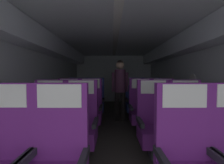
% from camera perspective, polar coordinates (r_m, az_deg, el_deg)
% --- Properties ---
extents(ground, '(3.58, 7.52, 0.02)m').
position_cam_1_polar(ground, '(3.49, 1.50, -17.21)').
color(ground, '#3D3833').
extents(fuselage_shell, '(3.46, 7.17, 2.09)m').
position_cam_1_polar(fuselage_shell, '(3.56, 1.44, 8.25)').
color(fuselage_shell, silver).
rests_on(fuselage_shell, ground).
extents(seat_a_left_aisle, '(0.50, 0.49, 1.10)m').
position_cam_1_polar(seat_a_left_aisle, '(1.47, -19.75, -26.47)').
color(seat_a_left_aisle, '#38383D').
rests_on(seat_a_left_aisle, ground).
extents(seat_a_right_window, '(0.50, 0.49, 1.10)m').
position_cam_1_polar(seat_a_right_window, '(1.54, 26.57, -25.33)').
color(seat_a_right_window, '#38383D').
rests_on(seat_a_right_window, ground).
extents(seat_b_left_window, '(0.50, 0.49, 1.10)m').
position_cam_1_polar(seat_b_left_window, '(2.50, -22.43, -14.20)').
color(seat_b_left_window, '#38383D').
rests_on(seat_b_left_window, ground).
extents(seat_b_left_aisle, '(0.50, 0.49, 1.10)m').
position_cam_1_polar(seat_b_left_aisle, '(2.35, -11.55, -15.17)').
color(seat_b_left_aisle, '#38383D').
rests_on(seat_b_left_aisle, ground).
extents(seat_b_right_aisle, '(0.50, 0.49, 1.10)m').
position_cam_1_polar(seat_b_right_aisle, '(2.55, 26.29, -13.94)').
color(seat_b_right_aisle, '#38383D').
rests_on(seat_b_right_aisle, ground).
extents(seat_b_right_window, '(0.50, 0.49, 1.10)m').
position_cam_1_polar(seat_b_right_window, '(2.40, 15.59, -14.79)').
color(seat_b_right_window, '#38383D').
rests_on(seat_b_right_window, ground).
extents(seat_c_left_window, '(0.50, 0.49, 1.10)m').
position_cam_1_polar(seat_c_left_window, '(3.37, -15.91, -9.75)').
color(seat_c_left_window, '#38383D').
rests_on(seat_c_left_window, ground).
extents(seat_c_left_aisle, '(0.50, 0.49, 1.10)m').
position_cam_1_polar(seat_c_left_aisle, '(3.30, -7.94, -9.96)').
color(seat_c_left_aisle, '#38383D').
rests_on(seat_c_left_aisle, ground).
extents(seat_c_right_aisle, '(0.50, 0.49, 1.10)m').
position_cam_1_polar(seat_c_right_aisle, '(3.43, 18.66, -9.57)').
color(seat_c_right_aisle, '#38383D').
rests_on(seat_c_right_aisle, ground).
extents(seat_c_right_window, '(0.50, 0.49, 1.10)m').
position_cam_1_polar(seat_c_right_window, '(3.32, 10.85, -9.90)').
color(seat_c_right_window, '#38383D').
rests_on(seat_c_right_window, ground).
extents(seat_d_left_window, '(0.50, 0.49, 1.10)m').
position_cam_1_polar(seat_d_left_window, '(4.30, -12.39, -7.06)').
color(seat_d_left_window, '#38383D').
rests_on(seat_d_left_window, ground).
extents(seat_d_left_aisle, '(0.50, 0.49, 1.10)m').
position_cam_1_polar(seat_d_left_aisle, '(4.23, -6.18, -7.17)').
color(seat_d_left_aisle, '#38383D').
rests_on(seat_d_left_aisle, ground).
extents(seat_d_right_aisle, '(0.50, 0.49, 1.10)m').
position_cam_1_polar(seat_d_right_aisle, '(4.35, 14.79, -6.98)').
color(seat_d_right_aisle, '#38383D').
rests_on(seat_d_right_aisle, ground).
extents(seat_d_right_window, '(0.50, 0.49, 1.10)m').
position_cam_1_polar(seat_d_right_window, '(4.26, 8.56, -7.13)').
color(seat_d_right_window, '#38383D').
rests_on(seat_d_right_window, ground).
extents(flight_attendant, '(0.43, 0.28, 1.56)m').
position_cam_1_polar(flight_attendant, '(3.95, 3.11, -0.57)').
color(flight_attendant, black).
rests_on(flight_attendant, ground).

